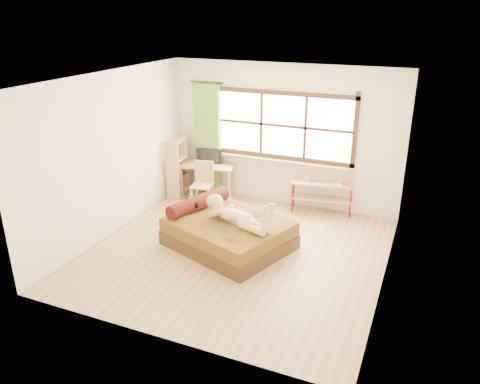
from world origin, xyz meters
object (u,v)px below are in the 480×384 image
at_px(chair, 203,181).
at_px(woman, 236,208).
at_px(desk, 207,169).
at_px(pipe_shelf, 323,191).
at_px(bed, 227,231).
at_px(bookshelf, 177,167).
at_px(kitten, 192,205).

bearing_deg(chair, woman, -57.13).
bearing_deg(chair, desk, 93.81).
height_order(chair, pipe_shelf, chair).
bearing_deg(desk, chair, -86.19).
distance_m(bed, pipe_shelf, 2.22).
distance_m(desk, bookshelf, 0.62).
height_order(bed, desk, bed).
height_order(kitten, desk, desk).
bearing_deg(kitten, chair, 129.11).
xyz_separation_m(desk, chair, (0.09, -0.37, -0.12)).
distance_m(woman, bookshelf, 2.65).
bearing_deg(pipe_shelf, kitten, -143.38).
distance_m(woman, chair, 2.02).
bearing_deg(kitten, bed, 12.25).
xyz_separation_m(woman, chair, (-1.35, 1.49, -0.25)).
relative_size(chair, bookshelf, 0.72).
distance_m(woman, pipe_shelf, 2.20).
xyz_separation_m(bed, woman, (0.19, -0.06, 0.48)).
xyz_separation_m(chair, pipe_shelf, (2.26, 0.50, -0.04)).
bearing_deg(bookshelf, bed, -47.80).
relative_size(bed, woman, 1.73).
relative_size(woman, kitten, 4.67).
height_order(bed, bookshelf, bookshelf).
relative_size(desk, pipe_shelf, 0.96).
bearing_deg(chair, pipe_shelf, 3.02).
bearing_deg(bookshelf, pipe_shelf, -0.82).
bearing_deg(bed, pipe_shelf, 79.54).
height_order(woman, kitten, woman).
xyz_separation_m(bed, desk, (-1.24, 1.79, 0.35)).
distance_m(kitten, pipe_shelf, 2.55).
relative_size(kitten, chair, 0.32).
distance_m(bed, bookshelf, 2.49).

